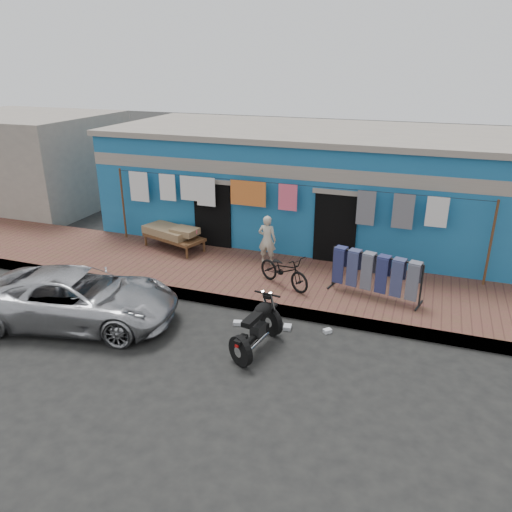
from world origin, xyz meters
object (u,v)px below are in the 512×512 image
Objects in this scene: bicycle at (284,267)px; motorcycle at (257,326)px; seated_person at (267,240)px; car at (78,297)px; jeans_rack at (375,275)px; charpoy at (174,238)px.

bicycle reaches higher than motorcycle.
seated_person is 1.45m from bicycle.
car is at bearing 52.91° from seated_person.
jeans_rack is at bearing 63.04° from motorcycle.
charpoy is at bearing 168.63° from jeans_rack.
motorcycle is 5.44m from charpoy.
motorcycle reaches higher than charpoy.
seated_person reaches higher than bicycle.
jeans_rack is at bearing -11.37° from charpoy.
charpoy is (-3.87, 3.82, 0.06)m from motorcycle.
car is 4.63m from bicycle.
motorcycle is 3.27m from jeans_rack.
car is at bearing 154.13° from bicycle.
car reaches higher than motorcycle.
seated_person reaches higher than car.
seated_person is at bearing -48.67° from car.
jeans_rack reaches higher than bicycle.
bicycle is 2.48m from motorcycle.
bicycle is (0.83, -1.18, -0.17)m from seated_person.
jeans_rack is (1.89, 2.66, 0.26)m from motorcycle.
motorcycle is at bearing -44.64° from charpoy.
seated_person is at bearing -3.52° from charpoy.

